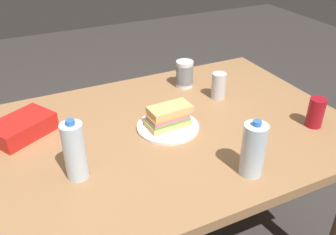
{
  "coord_description": "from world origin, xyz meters",
  "views": [
    {
      "loc": [
        -0.44,
        -1.12,
        1.57
      ],
      "look_at": [
        0.1,
        -0.0,
        0.83
      ],
      "focal_mm": 38.82,
      "sensor_mm": 36.0,
      "label": 1
    }
  ],
  "objects_px": {
    "paper_plate": "(168,127)",
    "water_bottle_tall": "(75,151)",
    "soda_can_red": "(316,112)",
    "water_bottle_spare": "(253,149)",
    "sandwich": "(169,116)",
    "soda_can_silver": "(219,86)",
    "chip_bag": "(22,127)",
    "dining_table": "(146,152)",
    "plastic_cup_stack": "(184,74)"
  },
  "relations": [
    {
      "from": "sandwich",
      "to": "soda_can_red",
      "type": "distance_m",
      "value": 0.59
    },
    {
      "from": "paper_plate",
      "to": "water_bottle_tall",
      "type": "xyz_separation_m",
      "value": [
        -0.4,
        -0.14,
        0.1
      ]
    },
    {
      "from": "paper_plate",
      "to": "chip_bag",
      "type": "distance_m",
      "value": 0.57
    },
    {
      "from": "paper_plate",
      "to": "soda_can_red",
      "type": "distance_m",
      "value": 0.6
    },
    {
      "from": "dining_table",
      "to": "sandwich",
      "type": "relative_size",
      "value": 8.92
    },
    {
      "from": "paper_plate",
      "to": "soda_can_red",
      "type": "bearing_deg",
      "value": -23.73
    },
    {
      "from": "soda_can_red",
      "to": "chip_bag",
      "type": "distance_m",
      "value": 1.16
    },
    {
      "from": "dining_table",
      "to": "water_bottle_tall",
      "type": "xyz_separation_m",
      "value": [
        -0.3,
        -0.14,
        0.19
      ]
    },
    {
      "from": "plastic_cup_stack",
      "to": "soda_can_silver",
      "type": "distance_m",
      "value": 0.2
    },
    {
      "from": "dining_table",
      "to": "plastic_cup_stack",
      "type": "distance_m",
      "value": 0.49
    },
    {
      "from": "sandwich",
      "to": "water_bottle_tall",
      "type": "distance_m",
      "value": 0.43
    },
    {
      "from": "chip_bag",
      "to": "water_bottle_spare",
      "type": "relative_size",
      "value": 1.13
    },
    {
      "from": "water_bottle_spare",
      "to": "soda_can_silver",
      "type": "distance_m",
      "value": 0.55
    },
    {
      "from": "sandwich",
      "to": "water_bottle_tall",
      "type": "xyz_separation_m",
      "value": [
        -0.4,
        -0.14,
        0.05
      ]
    },
    {
      "from": "soda_can_red",
      "to": "water_bottle_spare",
      "type": "relative_size",
      "value": 0.6
    },
    {
      "from": "dining_table",
      "to": "water_bottle_spare",
      "type": "height_order",
      "value": "water_bottle_spare"
    },
    {
      "from": "dining_table",
      "to": "water_bottle_tall",
      "type": "height_order",
      "value": "water_bottle_tall"
    },
    {
      "from": "paper_plate",
      "to": "water_bottle_spare",
      "type": "height_order",
      "value": "water_bottle_spare"
    },
    {
      "from": "water_bottle_tall",
      "to": "soda_can_silver",
      "type": "height_order",
      "value": "water_bottle_tall"
    },
    {
      "from": "plastic_cup_stack",
      "to": "water_bottle_spare",
      "type": "xyz_separation_m",
      "value": [
        -0.11,
        -0.69,
        0.03
      ]
    },
    {
      "from": "water_bottle_tall",
      "to": "paper_plate",
      "type": "bearing_deg",
      "value": 19.15
    },
    {
      "from": "paper_plate",
      "to": "dining_table",
      "type": "bearing_deg",
      "value": 179.38
    },
    {
      "from": "water_bottle_tall",
      "to": "water_bottle_spare",
      "type": "relative_size",
      "value": 1.07
    },
    {
      "from": "water_bottle_tall",
      "to": "plastic_cup_stack",
      "type": "relative_size",
      "value": 1.67
    },
    {
      "from": "chip_bag",
      "to": "soda_can_silver",
      "type": "distance_m",
      "value": 0.86
    },
    {
      "from": "sandwich",
      "to": "water_bottle_tall",
      "type": "bearing_deg",
      "value": -160.75
    },
    {
      "from": "sandwich",
      "to": "plastic_cup_stack",
      "type": "bearing_deg",
      "value": 52.76
    },
    {
      "from": "sandwich",
      "to": "soda_can_silver",
      "type": "bearing_deg",
      "value": 22.96
    },
    {
      "from": "water_bottle_tall",
      "to": "water_bottle_spare",
      "type": "xyz_separation_m",
      "value": [
        0.53,
        -0.23,
        -0.01
      ]
    },
    {
      "from": "paper_plate",
      "to": "soda_can_silver",
      "type": "xyz_separation_m",
      "value": [
        0.32,
        0.14,
        0.05
      ]
    },
    {
      "from": "water_bottle_tall",
      "to": "plastic_cup_stack",
      "type": "height_order",
      "value": "water_bottle_tall"
    },
    {
      "from": "dining_table",
      "to": "paper_plate",
      "type": "relative_size",
      "value": 6.6
    },
    {
      "from": "dining_table",
      "to": "soda_can_red",
      "type": "bearing_deg",
      "value": -20.5
    },
    {
      "from": "sandwich",
      "to": "plastic_cup_stack",
      "type": "distance_m",
      "value": 0.39
    },
    {
      "from": "water_bottle_spare",
      "to": "soda_can_silver",
      "type": "height_order",
      "value": "water_bottle_spare"
    },
    {
      "from": "chip_bag",
      "to": "dining_table",
      "type": "bearing_deg",
      "value": 125.16
    },
    {
      "from": "dining_table",
      "to": "plastic_cup_stack",
      "type": "relative_size",
      "value": 12.67
    },
    {
      "from": "sandwich",
      "to": "water_bottle_spare",
      "type": "xyz_separation_m",
      "value": [
        0.13,
        -0.37,
        0.04
      ]
    },
    {
      "from": "paper_plate",
      "to": "soda_can_red",
      "type": "xyz_separation_m",
      "value": [
        0.54,
        -0.24,
        0.05
      ]
    },
    {
      "from": "chip_bag",
      "to": "paper_plate",
      "type": "bearing_deg",
      "value": 129.25
    },
    {
      "from": "soda_can_red",
      "to": "plastic_cup_stack",
      "type": "height_order",
      "value": "plastic_cup_stack"
    },
    {
      "from": "dining_table",
      "to": "water_bottle_spare",
      "type": "xyz_separation_m",
      "value": [
        0.23,
        -0.37,
        0.18
      ]
    },
    {
      "from": "water_bottle_spare",
      "to": "soda_can_red",
      "type": "bearing_deg",
      "value": 17.73
    },
    {
      "from": "chip_bag",
      "to": "water_bottle_tall",
      "type": "bearing_deg",
      "value": 81.49
    },
    {
      "from": "dining_table",
      "to": "chip_bag",
      "type": "xyz_separation_m",
      "value": [
        -0.43,
        0.2,
        0.12
      ]
    },
    {
      "from": "dining_table",
      "to": "soda_can_silver",
      "type": "relative_size",
      "value": 13.61
    },
    {
      "from": "dining_table",
      "to": "sandwich",
      "type": "bearing_deg",
      "value": 0.56
    },
    {
      "from": "plastic_cup_stack",
      "to": "chip_bag",
      "type": "bearing_deg",
      "value": -171.78
    },
    {
      "from": "chip_bag",
      "to": "plastic_cup_stack",
      "type": "height_order",
      "value": "plastic_cup_stack"
    },
    {
      "from": "soda_can_red",
      "to": "water_bottle_tall",
      "type": "distance_m",
      "value": 0.95
    }
  ]
}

